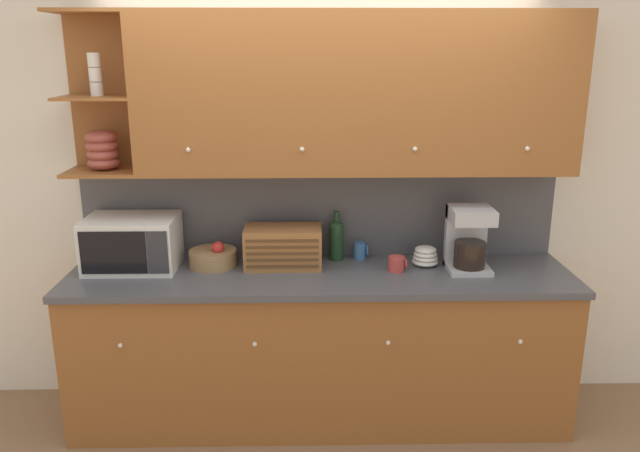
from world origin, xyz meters
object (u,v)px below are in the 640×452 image
Objects in this scene: coffee_maker at (469,238)px; fruit_basket at (213,257)px; mug at (360,251)px; mug_blue_second at (397,264)px; bread_box at (283,247)px; microwave at (132,243)px; bowl_stack_on_counter at (425,256)px; wine_bottle at (336,238)px.

fruit_basket is at bearing 176.52° from coffee_maker.
fruit_basket is at bearing -173.03° from mug.
mug_blue_second is (1.09, -0.11, -0.01)m from fruit_basket.
bread_box reaches higher than fruit_basket.
mug is 0.99× the size of mug_blue_second.
bowl_stack_on_counter is (1.74, 0.01, -0.10)m from microwave.
coffee_maker is at bearing -14.18° from wine_bottle.
coffee_maker is at bearing -18.11° from mug.
bowl_stack_on_counter is at bearing 0.05° from bread_box.
fruit_basket is at bearing 177.84° from bread_box.
mug is (1.36, 0.14, -0.10)m from microwave.
fruit_basket is 0.90m from mug.
coffee_maker reaches higher than microwave.
wine_bottle is (0.32, 0.12, 0.02)m from bread_box.
mug is 0.68× the size of bowl_stack_on_counter.
mug_blue_second is 0.68× the size of bowl_stack_on_counter.
wine_bottle reaches higher than mug_blue_second.
bowl_stack_on_counter is at bearing 161.94° from coffee_maker.
fruit_basket is 0.75m from wine_bottle.
bread_box is 1.20× the size of coffee_maker.
bowl_stack_on_counter is at bearing -0.68° from fruit_basket.
wine_bottle is 1.94× the size of bowl_stack_on_counter.
mug is 0.30m from mug_blue_second.
mug is (0.89, 0.11, 0.00)m from fruit_basket.
microwave is 1.72× the size of wine_bottle.
microwave is 1.97m from coffee_maker.
bowl_stack_on_counter is (0.85, 0.00, -0.06)m from bread_box.
fruit_basket reaches higher than mug.
mug_blue_second is (1.55, -0.09, -0.11)m from microwave.
coffee_maker reaches higher than mug.
bread_box is 2.88× the size of bowl_stack_on_counter.
bowl_stack_on_counter is 0.42× the size of coffee_maker.
microwave reaches higher than mug_blue_second.
fruit_basket is at bearing 174.05° from mug_blue_second.
bread_box reaches higher than bowl_stack_on_counter.
mug reaches higher than mug_blue_second.
mug is at bearing 131.17° from mug_blue_second.
microwave is at bearing 178.11° from coffee_maker.
bread_box is at bearing 0.69° from microwave.
wine_bottle is 0.55m from bowl_stack_on_counter.
microwave is 4.90× the size of mug_blue_second.
mug_blue_second is at bearing -152.01° from bowl_stack_on_counter.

